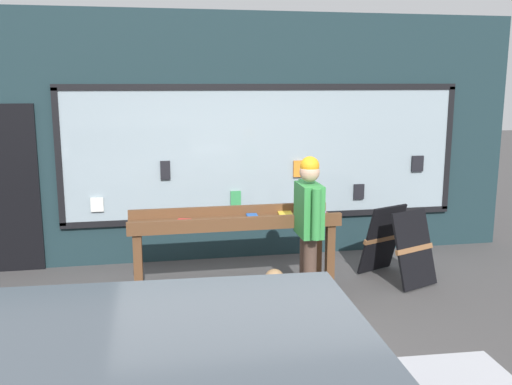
# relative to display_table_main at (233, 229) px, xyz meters

# --- Properties ---
(ground_plane) EXTENTS (40.00, 40.00, 0.00)m
(ground_plane) POSITION_rel_display_table_main_xyz_m (0.00, -0.99, -0.75)
(ground_plane) COLOR #474444
(shopfront_facade) EXTENTS (8.21, 0.29, 3.25)m
(shopfront_facade) POSITION_rel_display_table_main_xyz_m (0.00, 1.40, 0.85)
(shopfront_facade) COLOR #192D33
(shopfront_facade) RESTS_ON ground_plane
(display_table_main) EXTENTS (2.31, 0.65, 0.95)m
(display_table_main) POSITION_rel_display_table_main_xyz_m (0.00, 0.00, 0.00)
(display_table_main) COLOR brown
(display_table_main) RESTS_ON ground_plane
(person_browsing) EXTENTS (0.22, 0.65, 1.61)m
(person_browsing) POSITION_rel_display_table_main_xyz_m (0.72, -0.49, 0.18)
(person_browsing) COLOR #4C382D
(person_browsing) RESTS_ON ground_plane
(small_dog) EXTENTS (0.25, 0.63, 0.45)m
(small_dog) POSITION_rel_display_table_main_xyz_m (0.35, -0.77, -0.45)
(small_dog) COLOR #99724C
(small_dog) RESTS_ON ground_plane
(sandwich_board_sign) EXTENTS (0.81, 0.94, 0.87)m
(sandwich_board_sign) POSITION_rel_display_table_main_xyz_m (2.00, 0.07, -0.31)
(sandwich_board_sign) COLOR black
(sandwich_board_sign) RESTS_ON ground_plane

